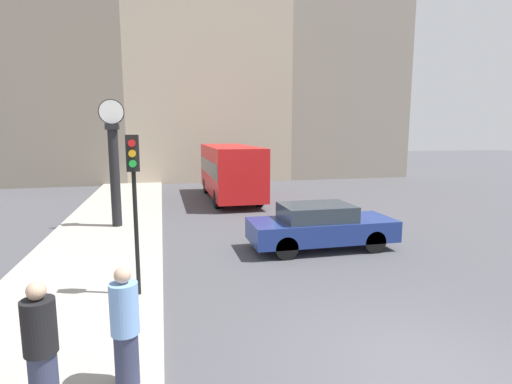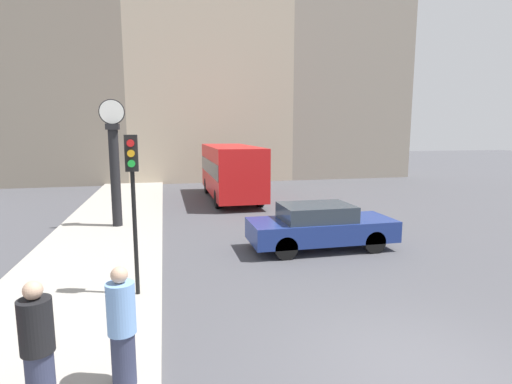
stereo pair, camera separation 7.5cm
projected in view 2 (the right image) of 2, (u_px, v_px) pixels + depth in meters
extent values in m
plane|color=#47474C|center=(418.00, 370.00, 6.17)|extent=(120.00, 120.00, 0.00)
cube|color=#A39E93|center=(113.00, 224.00, 15.58)|extent=(3.80, 26.22, 0.13)
cube|color=gray|center=(58.00, 89.00, 27.64)|extent=(9.21, 5.00, 13.04)
cube|color=#B7A88E|center=(208.00, 56.00, 29.56)|extent=(11.69, 5.00, 18.31)
cube|color=gray|center=(341.00, 85.00, 32.21)|extent=(9.73, 5.00, 14.70)
cube|color=navy|center=(321.00, 230.00, 12.48)|extent=(4.52, 1.79, 0.65)
cube|color=#2D3842|center=(316.00, 212.00, 12.36)|extent=(2.17, 1.61, 0.48)
cylinder|color=black|center=(351.00, 230.00, 13.59)|extent=(0.68, 0.22, 0.68)
cylinder|color=black|center=(374.00, 242.00, 12.08)|extent=(0.68, 0.22, 0.68)
cylinder|color=black|center=(271.00, 234.00, 12.97)|extent=(0.68, 0.22, 0.68)
cylinder|color=black|center=(286.00, 248.00, 11.46)|extent=(0.68, 0.22, 0.68)
cube|color=red|center=(231.00, 170.00, 21.38)|extent=(2.36, 7.64, 2.52)
cube|color=#1E232D|center=(231.00, 166.00, 21.36)|extent=(2.38, 7.49, 0.75)
cylinder|color=black|center=(242.00, 185.00, 24.07)|extent=(0.28, 0.90, 0.90)
cylinder|color=black|center=(207.00, 186.00, 23.61)|extent=(0.28, 0.90, 0.90)
cylinder|color=black|center=(260.00, 197.00, 19.51)|extent=(0.28, 0.90, 0.90)
cylinder|color=black|center=(218.00, 199.00, 19.05)|extent=(0.28, 0.90, 0.90)
cylinder|color=black|center=(135.00, 234.00, 8.56)|extent=(0.09, 0.09, 2.70)
cube|color=black|center=(131.00, 153.00, 8.29)|extent=(0.26, 0.20, 0.76)
cylinder|color=red|center=(130.00, 143.00, 8.15)|extent=(0.15, 0.04, 0.15)
cylinder|color=orange|center=(131.00, 153.00, 8.18)|extent=(0.15, 0.04, 0.15)
cylinder|color=green|center=(131.00, 164.00, 8.21)|extent=(0.15, 0.04, 0.15)
cylinder|color=black|center=(115.00, 178.00, 14.78)|extent=(0.36, 0.36, 3.58)
cube|color=black|center=(113.00, 127.00, 14.49)|extent=(0.46, 0.46, 0.21)
cylinder|color=black|center=(112.00, 112.00, 14.41)|extent=(0.91, 0.04, 0.91)
cylinder|color=white|center=(112.00, 112.00, 14.41)|extent=(0.84, 0.06, 0.84)
cylinder|color=#2D334C|center=(41.00, 379.00, 5.14)|extent=(0.35, 0.35, 0.75)
cylinder|color=black|center=(36.00, 326.00, 5.03)|extent=(0.41, 0.41, 0.70)
sphere|color=tan|center=(33.00, 290.00, 4.96)|extent=(0.24, 0.24, 0.24)
cylinder|color=#2D334C|center=(124.00, 359.00, 5.57)|extent=(0.33, 0.33, 0.78)
cylinder|color=#729ED8|center=(121.00, 308.00, 5.46)|extent=(0.39, 0.39, 0.72)
sphere|color=tan|center=(119.00, 275.00, 5.39)|extent=(0.23, 0.23, 0.23)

